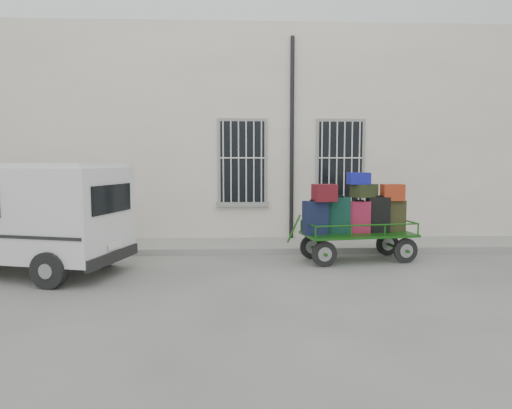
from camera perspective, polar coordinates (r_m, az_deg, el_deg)
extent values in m
plane|color=#62615D|center=(9.82, 0.91, -7.92)|extent=(80.00, 80.00, 0.00)
cube|color=beige|center=(15.07, -0.31, 8.21)|extent=(24.00, 5.00, 6.00)
cylinder|color=black|center=(12.56, 4.51, 7.84)|extent=(0.11, 0.11, 5.60)
cube|color=black|center=(12.52, -1.72, 5.34)|extent=(1.20, 0.08, 2.20)
cube|color=gray|center=(12.56, -1.70, 0.04)|extent=(1.45, 0.22, 0.12)
cube|color=black|center=(12.84, 10.47, 5.25)|extent=(1.20, 0.08, 2.20)
cube|color=gray|center=(12.88, 10.40, 0.09)|extent=(1.45, 0.22, 0.12)
cube|color=gray|center=(11.96, 0.29, -5.14)|extent=(24.00, 1.70, 0.15)
cylinder|color=black|center=(9.95, 8.54, -6.15)|extent=(0.57, 0.15, 0.56)
cylinder|color=gray|center=(9.95, 8.54, -6.15)|extent=(0.32, 0.15, 0.31)
cylinder|color=black|center=(10.74, 6.98, -5.27)|extent=(0.57, 0.15, 0.56)
cylinder|color=gray|center=(10.74, 6.98, -5.27)|extent=(0.32, 0.15, 0.31)
cylinder|color=black|center=(10.75, 18.19, -5.50)|extent=(0.57, 0.15, 0.56)
cylinder|color=gray|center=(10.75, 18.19, -5.50)|extent=(0.32, 0.15, 0.31)
cylinder|color=black|center=(11.48, 16.08, -4.75)|extent=(0.57, 0.15, 0.56)
cylinder|color=gray|center=(11.48, 16.08, -4.75)|extent=(0.32, 0.15, 0.31)
cube|color=#175112|center=(10.64, 12.62, -3.63)|extent=(2.62, 1.50, 0.06)
cylinder|color=#175112|center=(10.09, 4.75, -3.03)|extent=(0.33, 0.10, 0.63)
cube|color=#101E32|center=(10.24, 7.41, -1.64)|extent=(0.57, 0.39, 0.74)
cube|color=black|center=(10.20, 7.43, 0.52)|extent=(0.23, 0.18, 0.03)
cube|color=black|center=(10.46, 10.24, -1.33)|extent=(0.56, 0.31, 0.81)
cube|color=black|center=(10.42, 10.28, 0.99)|extent=(0.23, 0.16, 0.03)
cube|color=maroon|center=(10.62, 12.77, -1.54)|extent=(0.48, 0.22, 0.72)
cube|color=black|center=(10.58, 12.81, 0.48)|extent=(0.21, 0.14, 0.03)
cube|color=black|center=(10.81, 14.96, -1.22)|extent=(0.50, 0.28, 0.81)
cube|color=black|center=(10.77, 15.02, 1.00)|extent=(0.22, 0.17, 0.03)
cube|color=#2B2915|center=(11.06, 16.87, -1.35)|extent=(0.48, 0.35, 0.72)
cube|color=black|center=(11.03, 16.93, 0.60)|extent=(0.20, 0.18, 0.03)
cube|color=#501019|center=(10.16, 8.55, 1.46)|extent=(0.55, 0.47, 0.38)
cube|color=black|center=(10.62, 13.35, 1.70)|extent=(0.66, 0.58, 0.30)
cube|color=maroon|center=(10.92, 16.69, 1.46)|extent=(0.49, 0.34, 0.37)
cube|color=navy|center=(10.54, 12.71, 3.21)|extent=(0.49, 0.37, 0.26)
cube|color=silver|center=(10.44, -27.89, -0.75)|extent=(4.66, 2.93, 1.77)
cube|color=silver|center=(10.39, -28.11, 4.32)|extent=(4.43, 2.74, 0.10)
cube|color=black|center=(9.15, -17.56, 0.70)|extent=(0.40, 1.34, 0.54)
cube|color=black|center=(9.31, -17.42, -6.25)|extent=(0.57, 1.78, 0.22)
cube|color=white|center=(9.25, -17.25, -4.90)|extent=(0.14, 0.41, 0.12)
cylinder|color=black|center=(8.99, -24.42, -7.47)|extent=(0.70, 0.38, 0.67)
cylinder|color=black|center=(10.46, -18.43, -5.50)|extent=(0.70, 0.38, 0.67)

